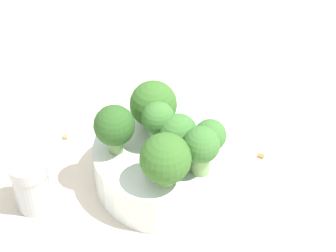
% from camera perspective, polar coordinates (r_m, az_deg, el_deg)
% --- Properties ---
extents(ground_plane, '(3.00, 3.00, 0.00)m').
position_cam_1_polar(ground_plane, '(0.63, -0.00, -5.37)').
color(ground_plane, beige).
extents(bowl, '(0.16, 0.16, 0.05)m').
position_cam_1_polar(bowl, '(0.61, -0.00, -3.79)').
color(bowl, silver).
rests_on(bowl, ground_plane).
extents(broccoli_floret_0, '(0.05, 0.05, 0.06)m').
position_cam_1_polar(broccoli_floret_0, '(0.54, -0.25, -3.40)').
color(broccoli_floret_0, '#8EB770').
rests_on(broccoli_floret_0, bowl).
extents(broccoli_floret_1, '(0.04, 0.04, 0.05)m').
position_cam_1_polar(broccoli_floret_1, '(0.57, 1.00, -0.91)').
color(broccoli_floret_1, '#7A9E5B').
rests_on(broccoli_floret_1, bowl).
extents(broccoli_floret_2, '(0.05, 0.05, 0.06)m').
position_cam_1_polar(broccoli_floret_2, '(0.60, -1.11, 2.30)').
color(broccoli_floret_2, '#84AD66').
rests_on(broccoli_floret_2, bowl).
extents(broccoli_floret_3, '(0.04, 0.04, 0.05)m').
position_cam_1_polar(broccoli_floret_3, '(0.55, 3.40, -2.19)').
color(broccoli_floret_3, '#84AD66').
rests_on(broccoli_floret_3, bowl).
extents(broccoli_floret_4, '(0.04, 0.04, 0.06)m').
position_cam_1_polar(broccoli_floret_4, '(0.57, -5.47, -0.06)').
color(broccoli_floret_4, '#7A9E5B').
rests_on(broccoli_floret_4, bowl).
extents(broccoli_floret_5, '(0.03, 0.03, 0.05)m').
position_cam_1_polar(broccoli_floret_5, '(0.57, -1.00, 0.47)').
color(broccoli_floret_5, '#8EB770').
rests_on(broccoli_floret_5, bowl).
extents(broccoli_floret_6, '(0.03, 0.03, 0.04)m').
position_cam_1_polar(broccoli_floret_6, '(0.57, 4.29, -1.03)').
color(broccoli_floret_6, '#7A9E5B').
rests_on(broccoli_floret_6, bowl).
extents(pepper_shaker, '(0.04, 0.04, 0.06)m').
position_cam_1_polar(pepper_shaker, '(0.60, -13.72, -5.78)').
color(pepper_shaker, '#B2B7BC').
rests_on(pepper_shaker, ground_plane).
extents(almond_crumb_0, '(0.01, 0.01, 0.01)m').
position_cam_1_polar(almond_crumb_0, '(0.63, -13.76, -6.15)').
color(almond_crumb_0, tan).
rests_on(almond_crumb_0, ground_plane).
extents(almond_crumb_2, '(0.01, 0.01, 0.01)m').
position_cam_1_polar(almond_crumb_2, '(0.66, 9.42, -2.91)').
color(almond_crumb_2, olive).
rests_on(almond_crumb_2, ground_plane).
extents(almond_crumb_3, '(0.01, 0.01, 0.01)m').
position_cam_1_polar(almond_crumb_3, '(0.69, -10.41, -1.00)').
color(almond_crumb_3, '#AD7F4C').
rests_on(almond_crumb_3, ground_plane).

